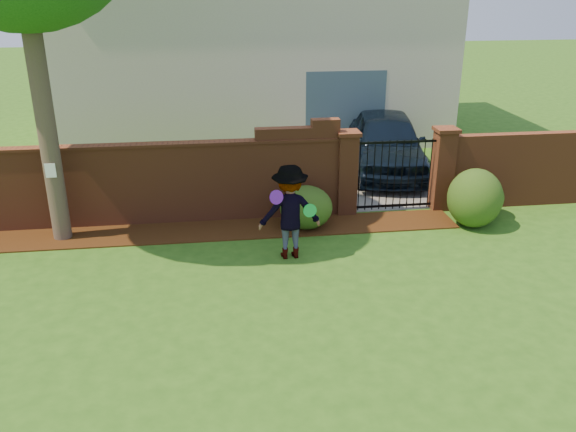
{
  "coord_description": "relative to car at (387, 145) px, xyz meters",
  "views": [
    {
      "loc": [
        -0.55,
        -8.24,
        4.97
      ],
      "look_at": [
        0.75,
        1.4,
        1.05
      ],
      "focal_mm": 37.32,
      "sensor_mm": 36.0,
      "label": 1
    }
  ],
  "objects": [
    {
      "name": "driveway",
      "position": [
        -0.62,
        1.34,
        -0.79
      ],
      "size": [
        3.2,
        8.0,
        0.01
      ],
      "primitive_type": "cube",
      "color": "slate",
      "rests_on": "ground"
    },
    {
      "name": "paper_notice",
      "position": [
        -7.72,
        -3.45,
        0.7
      ],
      "size": [
        0.2,
        0.01,
        0.28
      ],
      "primitive_type": "cube",
      "color": "white",
      "rests_on": "tree"
    },
    {
      "name": "frisbee_green",
      "position": [
        -2.91,
        -4.87,
        0.18
      ],
      "size": [
        0.26,
        0.08,
        0.25
      ],
      "primitive_type": "cylinder",
      "rotation": [
        1.43,
        0.0,
        0.09
      ],
      "color": "green",
      "rests_on": "man"
    },
    {
      "name": "shrub_left",
      "position": [
        -2.72,
        -3.35,
        -0.35
      ],
      "size": [
        1.11,
        1.11,
        0.91
      ],
      "primitive_type": "ellipsoid",
      "color": "#1F4414",
      "rests_on": "ground"
    },
    {
      "name": "house",
      "position": [
        -3.11,
        5.34,
        2.36
      ],
      "size": [
        12.4,
        6.4,
        6.3
      ],
      "color": "beige",
      "rests_on": "ground"
    },
    {
      "name": "iron_gate",
      "position": [
        -0.62,
        -2.66,
        0.05
      ],
      "size": [
        1.78,
        0.03,
        1.6
      ],
      "color": "black",
      "rests_on": "ground"
    },
    {
      "name": "brick_wall_return",
      "position": [
        2.48,
        -2.66,
        0.05
      ],
      "size": [
        4.0,
        0.25,
        1.7
      ],
      "primitive_type": "cube",
      "color": "brown",
      "rests_on": "ground"
    },
    {
      "name": "shrub_middle",
      "position": [
        0.8,
        -3.75,
        -0.17
      ],
      "size": [
        1.14,
        1.14,
        1.26
      ],
      "primitive_type": "ellipsoid",
      "color": "#1F4414",
      "rests_on": "ground"
    },
    {
      "name": "mulch_bed",
      "position": [
        -5.07,
        -3.32,
        -0.78
      ],
      "size": [
        11.1,
        1.08,
        0.03
      ],
      "primitive_type": "cube",
      "color": "#311909",
      "rests_on": "ground"
    },
    {
      "name": "brick_wall",
      "position": [
        -6.13,
        -2.66,
        0.13
      ],
      "size": [
        8.7,
        0.31,
        2.16
      ],
      "color": "brown",
      "rests_on": "ground"
    },
    {
      "name": "frisbee_purple",
      "position": [
        -3.54,
        -5.01,
        0.52
      ],
      "size": [
        0.27,
        0.16,
        0.26
      ],
      "primitive_type": "cylinder",
      "rotation": [
        1.36,
        0.0,
        0.34
      ],
      "color": "purple",
      "rests_on": "man"
    },
    {
      "name": "man",
      "position": [
        -3.26,
        -4.73,
        0.1
      ],
      "size": [
        1.19,
        0.72,
        1.8
      ],
      "primitive_type": "imported",
      "rotation": [
        0.0,
        0.0,
        3.18
      ],
      "color": "gray",
      "rests_on": "ground"
    },
    {
      "name": "shrub_right",
      "position": [
        1.15,
        -3.26,
        -0.34
      ],
      "size": [
        1.02,
        1.02,
        0.91
      ],
      "primitive_type": "ellipsoid",
      "color": "#1F4414",
      "rests_on": "ground"
    },
    {
      "name": "ground",
      "position": [
        -4.12,
        -6.66,
        -0.8
      ],
      "size": [
        80.0,
        80.0,
        0.01
      ],
      "primitive_type": "cube",
      "color": "#2C5916",
      "rests_on": "ground"
    },
    {
      "name": "pillar_left",
      "position": [
        -1.72,
        -2.66,
        0.16
      ],
      "size": [
        0.5,
        0.5,
        1.88
      ],
      "color": "brown",
      "rests_on": "ground"
    },
    {
      "name": "car",
      "position": [
        0.0,
        0.0,
        0.0
      ],
      "size": [
        2.64,
        4.94,
        1.6
      ],
      "primitive_type": "imported",
      "rotation": [
        0.0,
        0.0,
        -0.17
      ],
      "color": "black",
      "rests_on": "ground"
    },
    {
      "name": "pillar_right",
      "position": [
        0.48,
        -2.66,
        0.16
      ],
      "size": [
        0.5,
        0.5,
        1.88
      ],
      "color": "brown",
      "rests_on": "ground"
    }
  ]
}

